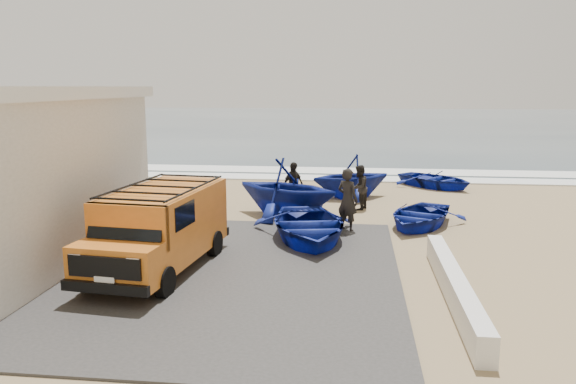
{
  "coord_description": "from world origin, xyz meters",
  "views": [
    {
      "loc": [
        2.9,
        -14.26,
        4.29
      ],
      "look_at": [
        0.97,
        2.07,
        1.2
      ],
      "focal_mm": 35.0,
      "sensor_mm": 36.0,
      "label": 1
    }
  ],
  "objects": [
    {
      "name": "ground",
      "position": [
        0.0,
        0.0,
        0.0
      ],
      "size": [
        160.0,
        160.0,
        0.0
      ],
      "primitive_type": "plane",
      "color": "#998059"
    },
    {
      "name": "slab",
      "position": [
        -2.0,
        -2.0,
        0.03
      ],
      "size": [
        12.0,
        10.0,
        0.05
      ],
      "primitive_type": "cube",
      "color": "#3C3937",
      "rests_on": "ground"
    },
    {
      "name": "ocean",
      "position": [
        0.0,
        56.0,
        0.0
      ],
      "size": [
        180.0,
        88.0,
        0.01
      ],
      "primitive_type": "cube",
      "color": "#385166",
      "rests_on": "ground"
    },
    {
      "name": "surf_line",
      "position": [
        0.0,
        12.0,
        0.03
      ],
      "size": [
        180.0,
        1.6,
        0.06
      ],
      "primitive_type": "cube",
      "color": "white",
      "rests_on": "ground"
    },
    {
      "name": "surf_wash",
      "position": [
        0.0,
        14.5,
        0.02
      ],
      "size": [
        180.0,
        2.2,
        0.04
      ],
      "primitive_type": "cube",
      "color": "white",
      "rests_on": "ground"
    },
    {
      "name": "parapet",
      "position": [
        5.0,
        -3.0,
        0.28
      ],
      "size": [
        0.35,
        6.0,
        0.55
      ],
      "primitive_type": "cube",
      "color": "silver",
      "rests_on": "ground"
    },
    {
      "name": "van",
      "position": [
        -1.58,
        -1.94,
        1.08
      ],
      "size": [
        2.32,
        4.86,
        2.01
      ],
      "rotation": [
        0.0,
        0.0,
        -0.11
      ],
      "color": "orange",
      "rests_on": "ground"
    },
    {
      "name": "boat_near_left",
      "position": [
        1.65,
        1.1,
        0.44
      ],
      "size": [
        3.79,
        4.74,
        0.88
      ],
      "primitive_type": "imported",
      "rotation": [
        0.0,
        0.0,
        0.19
      ],
      "color": "navy",
      "rests_on": "ground"
    },
    {
      "name": "boat_near_right",
      "position": [
        4.97,
        3.12,
        0.35
      ],
      "size": [
        3.57,
        4.07,
        0.7
      ],
      "primitive_type": "imported",
      "rotation": [
        0.0,
        0.0,
        -0.41
      ],
      "color": "navy",
      "rests_on": "ground"
    },
    {
      "name": "boat_mid_left",
      "position": [
        0.67,
        4.13,
        0.97
      ],
      "size": [
        4.7,
        4.45,
        1.95
      ],
      "primitive_type": "imported",
      "rotation": [
        0.0,
        0.0,
        1.13
      ],
      "color": "navy",
      "rests_on": "ground"
    },
    {
      "name": "boat_far_left",
      "position": [
        2.81,
        7.56,
        0.85
      ],
      "size": [
        4.17,
        3.99,
        1.7
      ],
      "primitive_type": "imported",
      "rotation": [
        0.0,
        0.0,
        -1.07
      ],
      "color": "navy",
      "rests_on": "ground"
    },
    {
      "name": "boat_far_right",
      "position": [
        6.41,
        10.22,
        0.36
      ],
      "size": [
        4.16,
        4.15,
        0.71
      ],
      "primitive_type": "imported",
      "rotation": [
        0.0,
        0.0,
        0.8
      ],
      "color": "navy",
      "rests_on": "ground"
    },
    {
      "name": "fisherman_front",
      "position": [
        2.74,
        2.27,
        0.96
      ],
      "size": [
        0.84,
        0.78,
        1.92
      ],
      "primitive_type": "imported",
      "rotation": [
        0.0,
        0.0,
        2.52
      ],
      "color": "black",
      "rests_on": "ground"
    },
    {
      "name": "fisherman_middle",
      "position": [
        3.11,
        5.37,
        0.79
      ],
      "size": [
        0.85,
        0.94,
        1.59
      ],
      "primitive_type": "imported",
      "rotation": [
        0.0,
        0.0,
        -1.95
      ],
      "color": "black",
      "rests_on": "ground"
    },
    {
      "name": "fisherman_back",
      "position": [
        0.76,
        5.39,
        0.83
      ],
      "size": [
        0.91,
        1.01,
        1.65
      ],
      "primitive_type": "imported",
      "rotation": [
        0.0,
        0.0,
        0.91
      ],
      "color": "black",
      "rests_on": "ground"
    }
  ]
}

